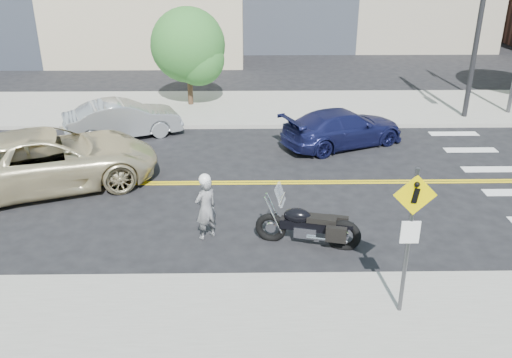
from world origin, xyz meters
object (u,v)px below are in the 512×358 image
Objects in this scene: motorcyclist at (206,206)px; parked_car_blue at (343,128)px; motorcycle at (308,217)px; suv at (50,159)px; pedestrian_sign at (410,229)px; parked_car_silver at (123,119)px.

motorcyclist is 7.72m from parked_car_blue.
motorcycle is 7.00m from parked_car_blue.
suv reaches higher than motorcycle.
pedestrian_sign reaches higher than parked_car_blue.
parked_car_blue is (9.11, 3.31, -0.21)m from suv.
pedestrian_sign is 0.67× the size of parked_car_blue.
motorcyclist is 8.16m from parked_car_silver.
motorcyclist is at bearing -176.66° from parked_car_silver.
motorcycle is at bearing -136.50° from suv.
motorcyclist is 2.47m from motorcycle.
motorcycle is at bearing 139.52° from parked_car_blue.
suv is (-4.75, 3.06, 0.01)m from motorcyclist.
suv is at bearing -70.07° from motorcyclist.
pedestrian_sign is at bearing -146.34° from suv.
suv is (-7.19, 3.43, 0.11)m from motorcycle.
suv is 1.48× the size of parked_car_silver.
pedestrian_sign is at bearing -47.27° from motorcycle.
suv is at bearing 85.36° from parked_car_blue.
pedestrian_sign reaches higher than motorcyclist.
parked_car_blue is at bearing -119.51° from parked_car_silver.
pedestrian_sign is 0.72× the size of parked_car_silver.
parked_car_blue is at bearing -91.08° from suv.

